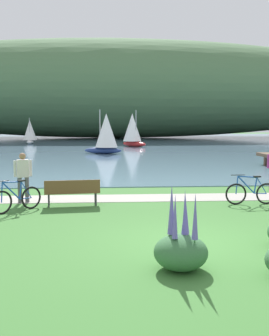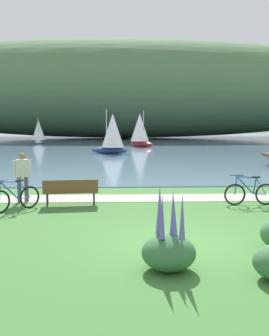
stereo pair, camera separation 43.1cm
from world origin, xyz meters
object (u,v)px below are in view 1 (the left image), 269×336
at_px(bicycle_leaning_near_bench, 17,199).
at_px(person_on_the_grass, 23,174).
at_px(park_bench_near_camera, 72,190).
at_px(sailboat_nearest_to_shore, 106,133).
at_px(sailboat_mid_bay, 133,129).
at_px(sailboat_toward_hillside, 30,131).
at_px(bicycle_beside_path, 251,193).

xyz_separation_m(bicycle_leaning_near_bench, person_on_the_grass, (-0.08, 1.44, 0.58)).
bearing_deg(park_bench_near_camera, sailboat_nearest_to_shore, 87.31).
xyz_separation_m(park_bench_near_camera, bicycle_leaning_near_bench, (-1.64, -0.75, -0.12)).
xyz_separation_m(person_on_the_grass, sailboat_mid_bay, (5.70, 31.96, 0.97)).
relative_size(sailboat_mid_bay, sailboat_toward_hillside, 1.23).
distance_m(bicycle_beside_path, sailboat_toward_hillside, 42.18).
height_order(bicycle_leaning_near_bench, sailboat_nearest_to_shore, sailboat_nearest_to_shore).
distance_m(park_bench_near_camera, bicycle_beside_path, 5.95).
distance_m(park_bench_near_camera, sailboat_nearest_to_shore, 22.18).
relative_size(person_on_the_grass, sailboat_nearest_to_shore, 0.45).
bearing_deg(bicycle_leaning_near_bench, sailboat_mid_bay, 80.45).
height_order(person_on_the_grass, sailboat_mid_bay, sailboat_mid_bay).
height_order(bicycle_beside_path, sailboat_mid_bay, sailboat_mid_bay).
xyz_separation_m(person_on_the_grass, sailboat_nearest_to_shore, (2.76, 21.43, 0.85)).
bearing_deg(person_on_the_grass, sailboat_toward_hillside, 100.07).
height_order(bicycle_leaning_near_bench, bicycle_beside_path, same).
bearing_deg(sailboat_toward_hillside, person_on_the_grass, -79.93).
bearing_deg(sailboat_mid_bay, sailboat_nearest_to_shore, -105.60).
xyz_separation_m(bicycle_leaning_near_bench, sailboat_mid_bay, (5.62, 33.40, 1.55)).
relative_size(park_bench_near_camera, sailboat_mid_bay, 0.45).
distance_m(person_on_the_grass, sailboat_mid_bay, 32.48).
relative_size(park_bench_near_camera, sailboat_nearest_to_shore, 0.49).
distance_m(sailboat_mid_bay, sailboat_toward_hillside, 14.30).
bearing_deg(sailboat_toward_hillside, bicycle_leaning_near_bench, -80.17).
relative_size(bicycle_leaning_near_bench, sailboat_mid_bay, 0.32).
relative_size(park_bench_near_camera, bicycle_beside_path, 1.04).
xyz_separation_m(bicycle_beside_path, person_on_the_grass, (-7.67, 0.82, 0.58)).
height_order(bicycle_leaning_near_bench, sailboat_mid_bay, sailboat_mid_bay).
relative_size(park_bench_near_camera, sailboat_toward_hillside, 0.56).
distance_m(bicycle_leaning_near_bench, sailboat_mid_bay, 33.90).
bearing_deg(person_on_the_grass, bicycle_leaning_near_bench, -86.88).
height_order(sailboat_nearest_to_shore, sailboat_toward_hillside, sailboat_nearest_to_shore).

